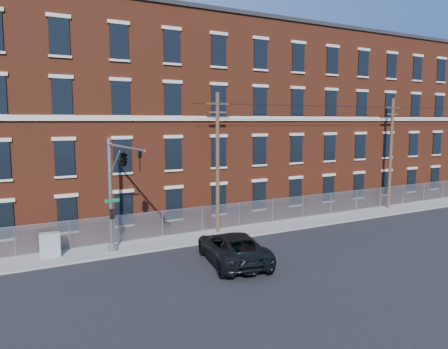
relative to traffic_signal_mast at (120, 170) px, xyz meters
name	(u,v)px	position (x,y,z in m)	size (l,w,h in m)	color
ground	(233,258)	(6.00, -2.18, -5.39)	(140.00, 140.00, 0.00)	black
sidewalk	(327,219)	(18.00, 2.82, -5.33)	(65.00, 3.00, 0.12)	gray
mill_building	(267,121)	(18.00, 11.75, 2.76)	(55.30, 14.32, 16.30)	#5E2513
chain_link_fence	(317,204)	(18.00, 4.12, -4.33)	(59.06, 0.06, 1.85)	#A5A8AD
traffic_signal_mast	(120,170)	(0.00, 0.00, 0.00)	(0.90, 6.75, 7.00)	#9EA0A5
utility_pole_near	(218,160)	(8.00, 3.42, -0.05)	(1.80, 0.28, 10.00)	#4D3926
utility_pole_mid	(391,152)	(26.00, 3.42, -0.05)	(1.80, 0.28, 10.00)	#4D3926
overhead_wires	(393,110)	(26.00, 3.42, 3.73)	(40.00, 0.62, 0.62)	black
pickup_truck	(233,248)	(5.58, -2.88, -4.49)	(2.97, 6.43, 1.79)	black
utility_cabinet	(50,245)	(-3.48, 3.04, -4.55)	(1.15, 0.57, 1.44)	gray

